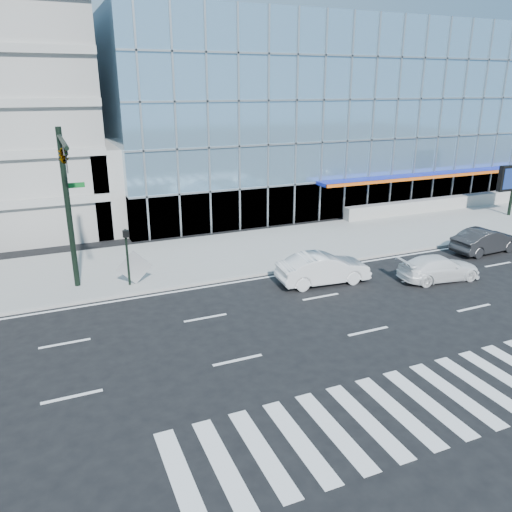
# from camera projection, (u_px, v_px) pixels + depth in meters

# --- Properties ---
(ground) EXTENTS (160.00, 160.00, 0.00)m
(ground) POSITION_uv_depth(u_px,v_px,m) (321.00, 297.00, 24.80)
(ground) COLOR black
(ground) RESTS_ON ground
(sidewalk) EXTENTS (120.00, 8.00, 0.15)m
(sidewalk) POSITION_uv_depth(u_px,v_px,m) (257.00, 250.00, 31.73)
(sidewalk) COLOR gray
(sidewalk) RESTS_ON ground
(theatre_building) EXTENTS (42.00, 26.00, 15.00)m
(theatre_building) POSITION_uv_depth(u_px,v_px,m) (313.00, 111.00, 50.21)
(theatre_building) COLOR #7BAACD
(theatre_building) RESTS_ON ground
(ramp_block) EXTENTS (6.00, 8.00, 6.00)m
(ramp_block) POSITION_uv_depth(u_px,v_px,m) (130.00, 184.00, 37.23)
(ramp_block) COLOR gray
(ramp_block) RESTS_ON ground
(retaining_wall) EXTENTS (30.00, 0.80, 1.00)m
(retaining_wall) POSITION_uv_depth(u_px,v_px,m) (492.00, 198.00, 43.66)
(retaining_wall) COLOR gray
(retaining_wall) RESTS_ON sidewalk
(traffic_signal) EXTENTS (1.14, 5.74, 8.00)m
(traffic_signal) POSITION_uv_depth(u_px,v_px,m) (65.00, 174.00, 22.66)
(traffic_signal) COLOR black
(traffic_signal) RESTS_ON sidewalk
(ped_signal_post) EXTENTS (0.30, 0.33, 3.00)m
(ped_signal_post) POSITION_uv_depth(u_px,v_px,m) (127.00, 249.00, 25.22)
(ped_signal_post) COLOR black
(ped_signal_post) RESTS_ON sidewalk
(white_suv) EXTENTS (4.73, 2.33, 1.32)m
(white_suv) POSITION_uv_depth(u_px,v_px,m) (439.00, 268.00, 26.84)
(white_suv) COLOR white
(white_suv) RESTS_ON ground
(white_sedan) EXTENTS (5.04, 2.12, 1.62)m
(white_sedan) POSITION_uv_depth(u_px,v_px,m) (323.00, 269.00, 26.32)
(white_sedan) COLOR silver
(white_sedan) RESTS_ON ground
(dark_sedan) EXTENTS (4.74, 1.91, 1.53)m
(dark_sedan) POSITION_uv_depth(u_px,v_px,m) (486.00, 241.00, 31.20)
(dark_sedan) COLOR black
(dark_sedan) RESTS_ON ground
(tilted_panel) EXTENTS (1.84, 0.19, 1.84)m
(tilted_panel) POSITION_uv_depth(u_px,v_px,m) (135.00, 267.00, 25.74)
(tilted_panel) COLOR #9E9E9E
(tilted_panel) RESTS_ON sidewalk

